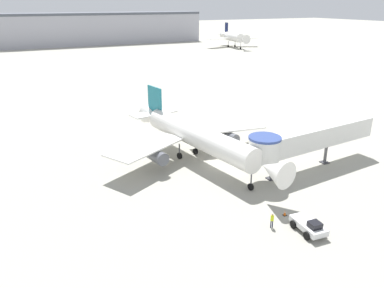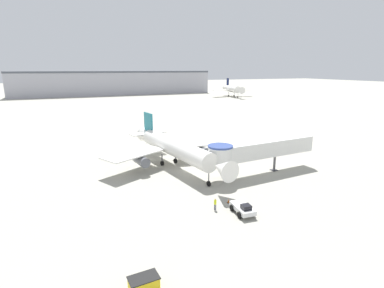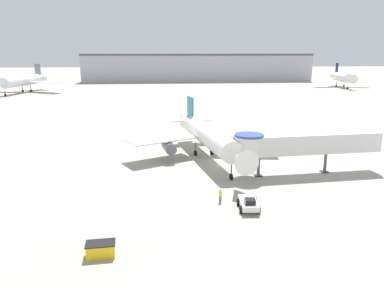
{
  "view_description": "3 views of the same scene",
  "coord_description": "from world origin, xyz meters",
  "px_view_note": "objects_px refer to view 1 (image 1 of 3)",
  "views": [
    {
      "loc": [
        -25.52,
        -42.03,
        21.77
      ],
      "look_at": [
        -5.04,
        -1.06,
        4.36
      ],
      "focal_mm": 35.0,
      "sensor_mm": 36.0,
      "label": 1
    },
    {
      "loc": [
        -20.34,
        -48.55,
        18.28
      ],
      "look_at": [
        0.1,
        0.14,
        4.9
      ],
      "focal_mm": 28.0,
      "sensor_mm": 36.0,
      "label": 2
    },
    {
      "loc": [
        -10.49,
        -57.01,
        17.27
      ],
      "look_at": [
        -5.59,
        -3.11,
        3.96
      ],
      "focal_mm": 35.0,
      "sensor_mm": 36.0,
      "label": 3
    }
  ],
  "objects_px": {
    "traffic_cone_starboard_wing": "(253,146)",
    "background_jet_navy_tail": "(233,37)",
    "jet_bridge": "(306,139)",
    "ground_crew_marshaller": "(272,219)",
    "main_airplane": "(196,136)",
    "traffic_cone_near_nose": "(285,213)",
    "pushback_tug_white": "(309,226)"
  },
  "relations": [
    {
      "from": "main_airplane",
      "to": "pushback_tug_white",
      "type": "distance_m",
      "value": 21.61
    },
    {
      "from": "traffic_cone_near_nose",
      "to": "background_jet_navy_tail",
      "type": "height_order",
      "value": "background_jet_navy_tail"
    },
    {
      "from": "main_airplane",
      "to": "ground_crew_marshaller",
      "type": "relative_size",
      "value": 18.61
    },
    {
      "from": "pushback_tug_white",
      "to": "main_airplane",
      "type": "bearing_deg",
      "value": 99.49
    },
    {
      "from": "traffic_cone_near_nose",
      "to": "pushback_tug_white",
      "type": "bearing_deg",
      "value": -88.43
    },
    {
      "from": "traffic_cone_starboard_wing",
      "to": "background_jet_navy_tail",
      "type": "xyz_separation_m",
      "value": [
        73.71,
        122.12,
        4.82
      ]
    },
    {
      "from": "pushback_tug_white",
      "to": "ground_crew_marshaller",
      "type": "height_order",
      "value": "ground_crew_marshaller"
    },
    {
      "from": "jet_bridge",
      "to": "traffic_cone_near_nose",
      "type": "bearing_deg",
      "value": -144.98
    },
    {
      "from": "pushback_tug_white",
      "to": "background_jet_navy_tail",
      "type": "height_order",
      "value": "background_jet_navy_tail"
    },
    {
      "from": "jet_bridge",
      "to": "background_jet_navy_tail",
      "type": "height_order",
      "value": "background_jet_navy_tail"
    },
    {
      "from": "ground_crew_marshaller",
      "to": "traffic_cone_near_nose",
      "type": "bearing_deg",
      "value": 56.96
    },
    {
      "from": "traffic_cone_starboard_wing",
      "to": "ground_crew_marshaller",
      "type": "relative_size",
      "value": 0.41
    },
    {
      "from": "jet_bridge",
      "to": "ground_crew_marshaller",
      "type": "distance_m",
      "value": 16.44
    },
    {
      "from": "pushback_tug_white",
      "to": "background_jet_navy_tail",
      "type": "xyz_separation_m",
      "value": [
        82.22,
        143.76,
        4.39
      ]
    },
    {
      "from": "main_airplane",
      "to": "traffic_cone_near_nose",
      "type": "height_order",
      "value": "main_airplane"
    },
    {
      "from": "jet_bridge",
      "to": "pushback_tug_white",
      "type": "relative_size",
      "value": 5.38
    },
    {
      "from": "jet_bridge",
      "to": "pushback_tug_white",
      "type": "distance_m",
      "value": 16.02
    },
    {
      "from": "main_airplane",
      "to": "traffic_cone_near_nose",
      "type": "bearing_deg",
      "value": -93.73
    },
    {
      "from": "pushback_tug_white",
      "to": "jet_bridge",
      "type": "bearing_deg",
      "value": 54.31
    },
    {
      "from": "main_airplane",
      "to": "traffic_cone_starboard_wing",
      "type": "xyz_separation_m",
      "value": [
        10.45,
        0.34,
        -3.52
      ]
    },
    {
      "from": "traffic_cone_starboard_wing",
      "to": "background_jet_navy_tail",
      "type": "relative_size",
      "value": 0.02
    },
    {
      "from": "main_airplane",
      "to": "jet_bridge",
      "type": "distance_m",
      "value": 15.19
    },
    {
      "from": "main_airplane",
      "to": "pushback_tug_white",
      "type": "xyz_separation_m",
      "value": [
        1.94,
        -21.3,
        -3.09
      ]
    },
    {
      "from": "main_airplane",
      "to": "background_jet_navy_tail",
      "type": "height_order",
      "value": "background_jet_navy_tail"
    },
    {
      "from": "main_airplane",
      "to": "jet_bridge",
      "type": "relative_size",
      "value": 1.4
    },
    {
      "from": "pushback_tug_white",
      "to": "ground_crew_marshaller",
      "type": "bearing_deg",
      "value": 145.16
    },
    {
      "from": "pushback_tug_white",
      "to": "traffic_cone_near_nose",
      "type": "bearing_deg",
      "value": 95.87
    },
    {
      "from": "jet_bridge",
      "to": "traffic_cone_starboard_wing",
      "type": "xyz_separation_m",
      "value": [
        -1.5,
        9.71,
        -4.19
      ]
    },
    {
      "from": "main_airplane",
      "to": "pushback_tug_white",
      "type": "bearing_deg",
      "value": -94.45
    },
    {
      "from": "traffic_cone_starboard_wing",
      "to": "traffic_cone_near_nose",
      "type": "height_order",
      "value": "traffic_cone_starboard_wing"
    },
    {
      "from": "traffic_cone_near_nose",
      "to": "ground_crew_marshaller",
      "type": "xyz_separation_m",
      "value": [
        -2.74,
        -1.23,
        0.63
      ]
    },
    {
      "from": "traffic_cone_starboard_wing",
      "to": "traffic_cone_near_nose",
      "type": "bearing_deg",
      "value": -115.44
    }
  ]
}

